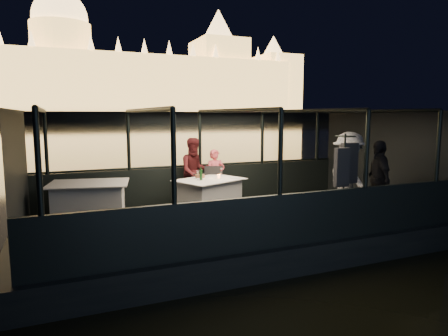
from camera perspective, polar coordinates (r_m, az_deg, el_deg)
name	(u,v)px	position (r m, az deg, el deg)	size (l,w,h in m)	color
river_water	(75,128)	(87.74, -20.54, 5.33)	(500.00, 500.00, 0.00)	black
boat_hull	(231,241)	(8.77, 1.02, -10.42)	(8.60, 4.40, 1.00)	black
boat_deck	(231,220)	(8.63, 1.03, -7.38)	(8.00, 4.00, 0.04)	black
gunwale_port	(200,183)	(10.35, -3.42, -2.22)	(8.00, 0.08, 0.90)	black
gunwale_starboard	(279,221)	(6.79, 7.89, -7.51)	(8.00, 0.08, 0.90)	black
cabin_glass_port	(200,139)	(10.22, -3.47, 4.15)	(8.00, 0.02, 1.40)	#99B2B2
cabin_glass_starboard	(280,153)	(6.58, 8.07, 2.20)	(8.00, 0.02, 1.40)	#99B2B2
cabin_roof_glass	(231,111)	(8.34, 1.07, 8.21)	(8.00, 4.00, 0.02)	#99B2B2
end_wall_fore	(19,177)	(7.73, -27.22, -1.13)	(0.02, 4.00, 2.30)	black
end_wall_aft	(378,158)	(10.65, 21.17, 1.36)	(0.02, 4.00, 2.30)	black
canopy_ribs	(231,166)	(8.40, 1.05, 0.34)	(8.00, 4.00, 2.30)	black
embankment	(64,118)	(217.67, -21.92, 6.58)	(400.00, 140.00, 6.00)	#423D33
parliament_building	(62,51)	(184.55, -22.18, 15.22)	(220.00, 32.00, 60.00)	#F2D18C
dining_table_central	(210,196)	(9.11, -2.05, -3.97)	(1.45, 1.05, 0.77)	white
dining_table_aft	(90,204)	(8.72, -18.64, -4.89)	(1.57, 1.14, 0.84)	silver
chair_port_left	(202,189)	(9.54, -3.18, -3.05)	(0.37, 0.37, 0.80)	black
chair_port_right	(217,188)	(9.63, -1.06, -2.94)	(0.45, 0.45, 0.96)	black
coat_stand	(343,184)	(7.91, 16.70, -2.26)	(0.52, 0.41, 1.86)	black
person_woman_coral	(215,173)	(10.03, -1.25, -0.78)	(0.49, 0.32, 1.35)	#E9545F
person_man_maroon	(195,175)	(9.86, -4.16, -0.94)	(0.80, 0.62, 1.66)	#431215
passenger_stripe	(348,180)	(8.77, 17.34, -1.68)	(1.21, 0.68, 1.87)	silver
passenger_dark	(378,178)	(9.25, 21.18, -1.38)	(0.99, 0.41, 1.68)	black
wine_bottle	(201,173)	(8.90, -3.31, -0.79)	(0.06, 0.06, 0.30)	#133615
bread_basket	(200,176)	(9.19, -3.46, -1.22)	(0.22, 0.22, 0.09)	brown
amber_candle	(219,176)	(9.18, -0.74, -1.21)	(0.06, 0.06, 0.09)	#FF853F
plate_near	(235,178)	(9.22, 1.54, -1.38)	(0.22, 0.22, 0.01)	white
plate_far	(200,178)	(9.21, -3.48, -1.40)	(0.27, 0.27, 0.02)	white
wine_glass_white	(198,176)	(8.90, -3.74, -1.15)	(0.07, 0.07, 0.21)	silver
wine_glass_red	(221,172)	(9.46, -0.38, -0.62)	(0.06, 0.06, 0.19)	silver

